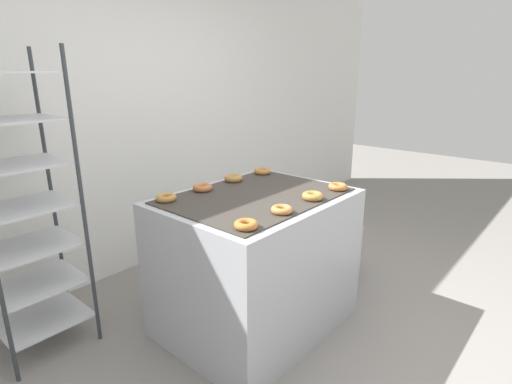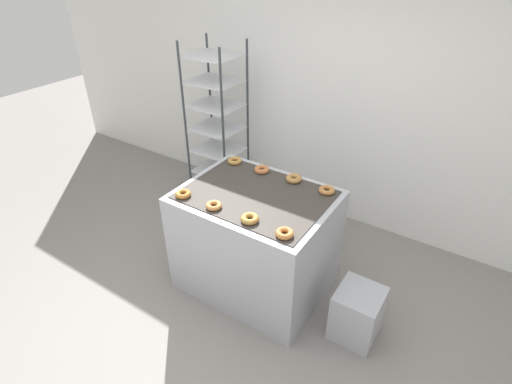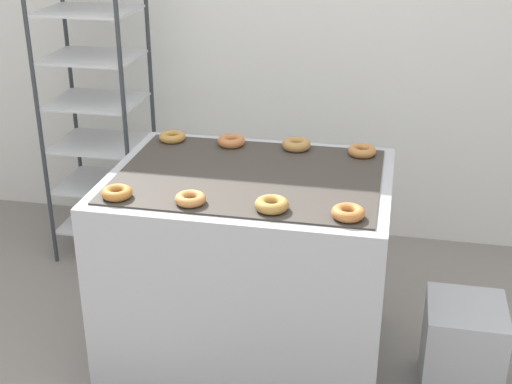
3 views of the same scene
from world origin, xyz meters
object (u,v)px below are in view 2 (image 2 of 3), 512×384
donut_far_midleft (262,169)px  donut_near_midright (250,219)px  fryer_machine (256,241)px  donut_near_midleft (214,206)px  donut_far_left (235,161)px  glaze_bin (357,314)px  baking_rack_cart (217,128)px  donut_near_left (183,194)px  donut_near_right (285,233)px  donut_far_right (327,190)px  donut_far_midright (294,178)px

donut_far_midleft → donut_near_midright: bearing=-64.4°
donut_far_midleft → fryer_machine: bearing=-64.9°
donut_near_midleft → donut_far_midleft: (0.01, 0.66, 0.00)m
fryer_machine → donut_far_left: 0.74m
donut_near_midright → donut_far_left: (-0.61, 0.66, -0.00)m
glaze_bin → donut_near_midleft: size_ratio=3.57×
fryer_machine → donut_far_midleft: size_ratio=9.26×
baking_rack_cart → donut_near_left: 1.35m
baking_rack_cart → donut_far_midleft: (0.91, -0.54, 0.02)m
baking_rack_cart → donut_far_left: 0.82m
donut_near_right → donut_far_midleft: 0.90m
donut_near_left → donut_far_midleft: bearing=65.4°
baking_rack_cart → donut_near_midright: (1.22, -1.20, 0.03)m
baking_rack_cart → donut_far_left: (0.62, -0.54, 0.02)m
donut_near_left → donut_far_right: same height
donut_far_midleft → donut_near_right: bearing=-47.9°
donut_near_right → donut_far_midright: donut_far_midright is taller
donut_near_midleft → donut_far_left: size_ratio=0.97×
donut_near_midleft → donut_far_right: size_ratio=0.96×
baking_rack_cart → donut_near_midleft: size_ratio=15.04×
glaze_bin → donut_far_midleft: bearing=160.7°
donut_far_midleft → donut_far_midright: bearing=2.2°
glaze_bin → baking_rack_cart: bearing=155.2°
donut_near_left → donut_far_right: 1.13m
donut_near_midright → donut_near_right: donut_near_midright is taller
glaze_bin → donut_far_midright: (-0.81, 0.40, 0.74)m
donut_near_midright → donut_far_right: bearing=65.5°
fryer_machine → donut_near_left: donut_near_left is taller
donut_near_midright → donut_far_right: 0.72m
baking_rack_cart → donut_far_right: 1.61m
fryer_machine → donut_far_midright: size_ratio=9.06×
fryer_machine → donut_near_midleft: bearing=-116.2°
donut_near_left → donut_near_midright: (0.62, 0.01, 0.00)m
baking_rack_cart → donut_far_left: baking_rack_cart is taller
donut_near_left → donut_far_midright: (0.61, 0.68, 0.00)m
donut_near_midright → donut_far_left: size_ratio=1.04×
donut_far_midleft → donut_far_midright: (0.31, 0.01, 0.00)m
fryer_machine → donut_near_right: size_ratio=9.56×
fryer_machine → donut_far_right: bearing=35.9°
donut_near_midright → donut_far_left: donut_near_midright is taller
fryer_machine → donut_near_midleft: 0.61m
donut_near_right → donut_far_right: donut_near_right is taller
donut_far_left → donut_far_midright: (0.60, 0.01, 0.00)m
baking_rack_cart → donut_far_midright: baking_rack_cart is taller
donut_far_midleft → donut_far_right: bearing=-0.4°
donut_far_midright → donut_far_midleft: bearing=-177.8°
donut_near_midright → donut_far_left: 0.90m
baking_rack_cart → donut_far_midright: bearing=-23.6°
donut_far_right → donut_near_right: bearing=-90.7°
baking_rack_cart → glaze_bin: baking_rack_cart is taller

